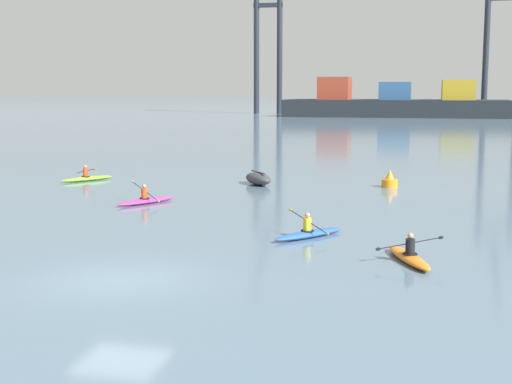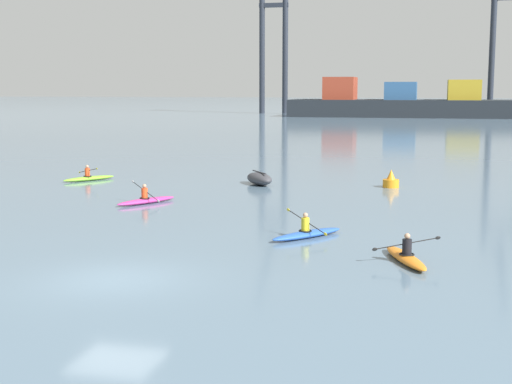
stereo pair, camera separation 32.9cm
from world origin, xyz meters
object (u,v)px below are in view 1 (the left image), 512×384
at_px(container_barge, 394,104).
at_px(kayak_lime, 87,178).
at_px(channel_buoy, 390,181).
at_px(kayak_orange, 409,256).
at_px(capsized_dinghy, 258,179).
at_px(kayak_blue, 309,233).
at_px(kayak_magenta, 146,200).
at_px(gantry_crane_west, 267,26).
at_px(gantry_crane_west_mid, 504,22).

relative_size(container_barge, kayak_lime, 13.42).
height_order(channel_buoy, kayak_lime, channel_buoy).
distance_m(channel_buoy, kayak_orange, 17.88).
relative_size(channel_buoy, kayak_lime, 0.32).
xyz_separation_m(capsized_dinghy, kayak_blue, (5.12, -14.18, -0.18)).
distance_m(container_barge, channel_buoy, 102.27).
bearing_deg(capsized_dinghy, kayak_magenta, -115.15).
distance_m(gantry_crane_west, capsized_dinghy, 118.40).
xyz_separation_m(gantry_crane_west_mid, channel_buoy, (-16.93, -113.70, -18.13)).
xyz_separation_m(gantry_crane_west_mid, kayak_lime, (-34.74, -114.83, -18.31)).
relative_size(gantry_crane_west, capsized_dinghy, 13.83).
bearing_deg(gantry_crane_west_mid, kayak_orange, -96.74).
relative_size(gantry_crane_west_mid, kayak_lime, 11.69).
bearing_deg(container_barge, kayak_magenta, -93.87).
bearing_deg(kayak_orange, container_barge, 92.42).
xyz_separation_m(gantry_crane_west_mid, kayak_magenta, (-28.09, -122.26, -18.31)).
bearing_deg(gantry_crane_west_mid, kayak_blue, -98.51).
distance_m(container_barge, kayak_lime, 104.30).
height_order(gantry_crane_west_mid, channel_buoy, gantry_crane_west_mid).
distance_m(gantry_crane_west_mid, kayak_lime, 121.36).
relative_size(capsized_dinghy, kayak_magenta, 0.85).
relative_size(kayak_magenta, kayak_lime, 1.03).
bearing_deg(gantry_crane_west_mid, container_barge, -150.79).
height_order(capsized_dinghy, kayak_lime, kayak_lime).
bearing_deg(kayak_magenta, capsized_dinghy, 64.85).
height_order(channel_buoy, kayak_orange, channel_buoy).
distance_m(gantry_crane_west, kayak_orange, 137.00).
bearing_deg(kayak_blue, capsized_dinghy, 109.84).
xyz_separation_m(channel_buoy, kayak_blue, (-2.31, -14.77, -0.19)).
height_order(container_barge, kayak_lime, container_barge).
distance_m(gantry_crane_west_mid, channel_buoy, 116.37).
xyz_separation_m(container_barge, gantry_crane_west, (-27.42, 11.82, 15.92)).
bearing_deg(capsized_dinghy, kayak_lime, -176.97).
relative_size(gantry_crane_west, kayak_orange, 11.24).
height_order(gantry_crane_west_mid, kayak_magenta, gantry_crane_west_mid).
bearing_deg(container_barge, channel_buoy, -87.94).
relative_size(capsized_dinghy, kayak_orange, 0.81).
bearing_deg(kayak_lime, gantry_crane_west, 96.58).
xyz_separation_m(kayak_magenta, kayak_orange, (12.56, -9.26, -0.00)).
relative_size(gantry_crane_west, kayak_lime, 12.11).
bearing_deg(gantry_crane_west, channel_buoy, -74.74).
relative_size(capsized_dinghy, kayak_blue, 0.90).
bearing_deg(kayak_lime, container_barge, 82.21).
bearing_deg(capsized_dinghy, kayak_blue, -70.16).
xyz_separation_m(gantry_crane_west, kayak_magenta, (19.93, -122.56, -18.29)).
bearing_deg(capsized_dinghy, container_barge, 87.91).
bearing_deg(gantry_crane_west_mid, capsized_dinghy, -102.03).
bearing_deg(channel_buoy, container_barge, 92.06).
xyz_separation_m(capsized_dinghy, channel_buoy, (7.42, 0.59, 0.01)).
xyz_separation_m(gantry_crane_west_mid, kayak_blue, (-19.23, -128.47, -18.31)).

